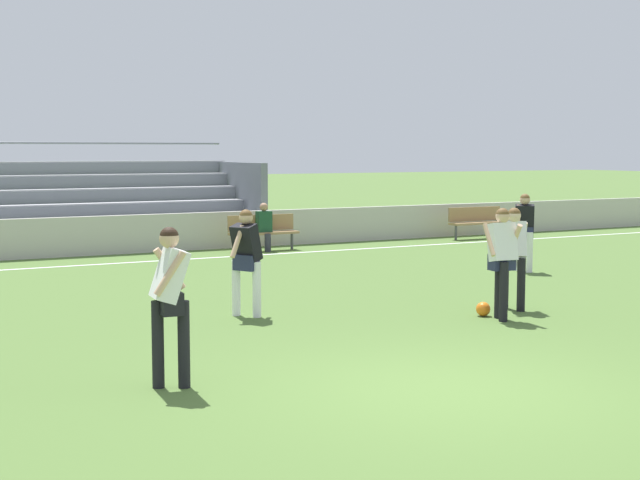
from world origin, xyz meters
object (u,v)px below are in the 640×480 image
Objects in this scene: player_dark_trailing_run at (524,226)px; player_dark_wide_right at (246,253)px; soccer_ball at (483,309)px; bench_far_left at (263,229)px; spectator_seated at (265,223)px; player_white_on_ball at (170,292)px; player_white_dropping_back at (502,253)px; bench_centre_sideline at (477,220)px; player_white_overlapping at (514,250)px.

player_dark_wide_right is at bearing -164.12° from player_dark_trailing_run.
player_dark_trailing_run is at bearing 43.08° from soccer_ball.
spectator_seated is at bearing -90.00° from bench_far_left.
player_dark_wide_right reaches higher than soccer_ball.
bench_far_left is 13.48m from player_white_on_ball.
player_dark_wide_right is (-4.08, -8.28, 0.42)m from bench_far_left.
player_white_dropping_back is at bearing 14.49° from player_white_on_ball.
player_white_on_ball is (-2.42, -3.52, 0.06)m from player_dark_wide_right.
player_dark_wide_right is 4.27m from player_white_on_ball.
player_white_dropping_back reaches higher than soccer_ball.
player_white_dropping_back is 0.97× the size of player_white_on_ball.
player_white_dropping_back reaches higher than bench_centre_sideline.
player_dark_wide_right is 7.48m from player_dark_trailing_run.
spectator_seated is 13.37m from player_white_on_ball.
soccer_ball is at bearing 97.10° from player_white_dropping_back.
player_white_on_ball is (-9.61, -5.57, 0.07)m from player_dark_trailing_run.
bench_centre_sideline is at bearing 37.48° from player_dark_wide_right.
spectator_seated is at bearing 84.83° from soccer_ball.
bench_far_left is 1.11× the size of player_white_overlapping.
bench_far_left is 1.11× the size of player_dark_trailing_run.
bench_centre_sideline is 13.61m from player_dark_wide_right.
bench_far_left is 8.18× the size of soccer_ball.
player_dark_trailing_run is 0.94× the size of player_white_on_ball.
player_white_dropping_back is at bearing -126.18° from bench_centre_sideline.
spectator_seated is 0.72× the size of player_white_dropping_back.
player_dark_wide_right is at bearing 55.47° from player_white_on_ball.
spectator_seated is at bearing 89.27° from player_white_overlapping.
player_dark_trailing_run is (7.19, 2.05, -0.01)m from player_dark_wide_right.
player_white_dropping_back is (-0.85, -10.22, 0.30)m from spectator_seated.
player_white_dropping_back is 5.84m from player_white_on_ball.
bench_far_left is 1.49× the size of spectator_seated.
player_white_on_ball reaches higher than spectator_seated.
player_dark_wide_right reaches higher than bench_far_left.
bench_centre_sideline is at bearing 52.68° from soccer_ball.
soccer_ball is at bearing -95.17° from spectator_seated.
player_white_on_ball is at bearing -119.11° from spectator_seated.
spectator_seated is 0.74× the size of player_dark_wide_right.
spectator_seated is 6.87m from player_dark_trailing_run.
spectator_seated reaches higher than bench_centre_sideline.
spectator_seated is at bearing 85.26° from player_white_dropping_back.
bench_centre_sideline is 17.72m from player_white_on_ball.
player_dark_trailing_run is at bearing 30.07° from player_white_on_ball.
player_white_dropping_back is 0.96m from soccer_ball.
player_white_overlapping is at bearing -20.25° from player_dark_wide_right.
bench_far_left is 0.19m from spectator_seated.
player_dark_trailing_run is (3.11, -6.23, 0.42)m from bench_far_left.
player_white_overlapping is 0.97× the size of player_white_dropping_back.
bench_centre_sideline is 1.49× the size of spectator_seated.
player_white_dropping_back is at bearing -94.74° from spectator_seated.
player_white_dropping_back is 1.02× the size of player_dark_wide_right.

